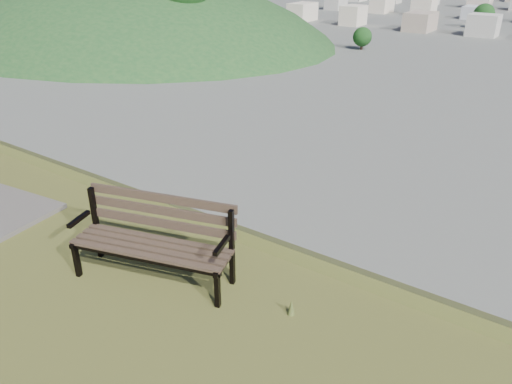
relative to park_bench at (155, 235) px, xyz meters
The scene contains 2 objects.
park_bench is the anchor object (origin of this frame).
green_wooded_hill 183.00m from the park_bench, 138.72° to the left, with size 172.43×137.95×86.22m.
Camera 1 is at (4.40, -0.30, 28.35)m, focal length 35.00 mm.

